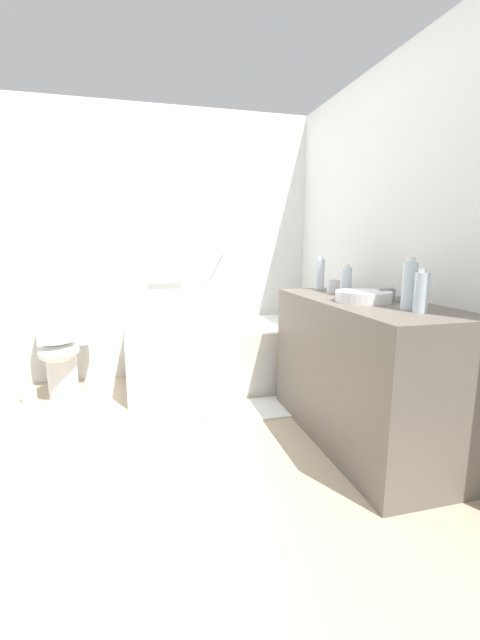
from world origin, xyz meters
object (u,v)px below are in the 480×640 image
object	(u,v)px
water_bottle_2	(409,285)
toilet_paper_roll	(29,395)
toilet	(62,346)
soap_dish	(348,292)
water_bottle_1	(421,292)
water_bottle_3	(320,274)
drinking_glass_0	(336,286)
bathtub	(223,352)
water_bottle_0	(346,281)
bath_mat	(246,410)
sink_faucet	(392,295)
drinking_glass_1	(332,286)
sink_basin	(363,296)

from	to	relation	value
water_bottle_2	toilet_paper_roll	distance (m)	2.75
toilet	soap_dish	xyz separation A→B (m)	(1.93, -0.94, 0.48)
water_bottle_2	toilet	bearing A→B (deg)	140.03
toilet_paper_roll	soap_dish	bearing A→B (deg)	-20.59
toilet_paper_roll	water_bottle_1	bearing A→B (deg)	-36.00
water_bottle_3	toilet_paper_roll	size ratio (longest dim) A/B	2.01
water_bottle_1	water_bottle_3	distance (m)	1.00
toilet	drinking_glass_0	world-z (taller)	drinking_glass_0
bathtub	soap_dish	size ratio (longest dim) A/B	17.51
water_bottle_0	water_bottle_1	distance (m)	0.65
water_bottle_1	water_bottle_3	world-z (taller)	water_bottle_3
bath_mat	water_bottle_3	bearing A→B (deg)	0.72
toilet	water_bottle_2	distance (m)	2.55
bathtub	toilet	distance (m)	1.28
bathtub	soap_dish	xyz separation A→B (m)	(0.66, -0.87, 0.60)
toilet	water_bottle_3	size ratio (longest dim) A/B	3.08
water_bottle_2	sink_faucet	bearing A→B (deg)	68.46
drinking_glass_1	soap_dish	size ratio (longest dim) A/B	1.02
sink_basin	bath_mat	world-z (taller)	sink_basin
soap_dish	bath_mat	world-z (taller)	soap_dish
toilet	sink_faucet	size ratio (longest dim) A/B	4.80
water_bottle_1	toilet_paper_roll	size ratio (longest dim) A/B	1.81
toilet	sink_basin	size ratio (longest dim) A/B	2.33
bathtub	sink_basin	distance (m)	1.48
bathtub	sink_basin	bearing A→B (deg)	-65.51
toilet	sink_basin	distance (m)	2.30
sink_basin	water_bottle_2	world-z (taller)	water_bottle_2
water_bottle_3	bath_mat	size ratio (longest dim) A/B	0.39
sink_faucet	drinking_glass_0	xyz separation A→B (m)	(-0.10, 0.49, 0.01)
bathtub	toilet_paper_roll	bearing A→B (deg)	-177.88
sink_faucet	water_bottle_1	distance (m)	0.41
water_bottle_2	toilet_paper_roll	xyz separation A→B (m)	(-2.14, 1.47, -0.92)
bathtub	sink_faucet	xyz separation A→B (m)	(0.74, -1.22, 0.62)
water_bottle_3	soap_dish	distance (m)	0.29
water_bottle_2	soap_dish	xyz separation A→B (m)	(0.04, 0.65, -0.11)
water_bottle_0	soap_dish	bearing A→B (deg)	51.86
soap_dish	toilet_paper_roll	world-z (taller)	soap_dish
water_bottle_0	drinking_glass_1	size ratio (longest dim) A/B	2.18
water_bottle_2	bathtub	bearing A→B (deg)	112.35
water_bottle_0	water_bottle_1	size ratio (longest dim) A/B	0.94
sink_basin	water_bottle_1	world-z (taller)	water_bottle_1
water_bottle_3	water_bottle_1	bearing A→B (deg)	-87.22
sink_faucet	water_bottle_1	xyz separation A→B (m)	(-0.12, -0.39, 0.07)
water_bottle_1	bath_mat	xyz separation A→B (m)	(-0.59, 0.99, -0.95)
toilet	drinking_glass_0	xyz separation A→B (m)	(1.92, -0.80, 0.51)
toilet_paper_roll	water_bottle_0	bearing A→B (deg)	-23.25
bathtub	water_bottle_3	distance (m)	1.09
water_bottle_3	soap_dish	world-z (taller)	water_bottle_3
drinking_glass_0	toilet_paper_roll	distance (m)	2.41
toilet	water_bottle_0	xyz separation A→B (m)	(1.87, -1.03, 0.56)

